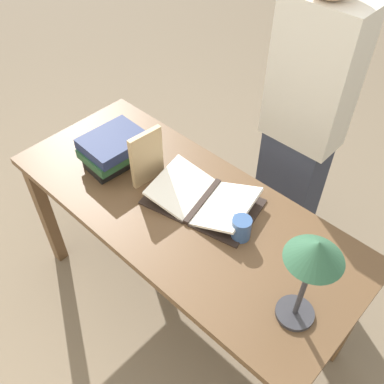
% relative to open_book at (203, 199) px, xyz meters
% --- Properties ---
extents(ground_plane, '(12.00, 12.00, 0.00)m').
position_rel_open_book_xyz_m(ground_plane, '(0.05, 0.07, -0.80)').
color(ground_plane, '#70604C').
extents(reading_desk, '(1.58, 0.68, 0.78)m').
position_rel_open_book_xyz_m(reading_desk, '(0.05, 0.07, -0.13)').
color(reading_desk, brown).
rests_on(reading_desk, ground_plane).
extents(open_book, '(0.51, 0.38, 0.08)m').
position_rel_open_book_xyz_m(open_book, '(0.00, 0.00, 0.00)').
color(open_book, black).
rests_on(open_book, reading_desk).
extents(book_stack_tall, '(0.23, 0.29, 0.15)m').
position_rel_open_book_xyz_m(book_stack_tall, '(0.46, 0.09, 0.06)').
color(book_stack_tall, black).
rests_on(book_stack_tall, reading_desk).
extents(book_standing_upright, '(0.03, 0.16, 0.26)m').
position_rel_open_book_xyz_m(book_standing_upright, '(0.27, 0.06, 0.11)').
color(book_standing_upright, tan).
rests_on(book_standing_upright, reading_desk).
extents(reading_lamp, '(0.18, 0.18, 0.40)m').
position_rel_open_book_xyz_m(reading_lamp, '(-0.57, 0.17, 0.29)').
color(reading_lamp, '#2D2D33').
rests_on(reading_lamp, reading_desk).
extents(coffee_mug, '(0.10, 0.08, 0.10)m').
position_rel_open_book_xyz_m(coffee_mug, '(-0.23, 0.03, 0.03)').
color(coffee_mug, '#335184').
rests_on(coffee_mug, reading_desk).
extents(person_reader, '(0.36, 0.22, 1.66)m').
position_rel_open_book_xyz_m(person_reader, '(-0.06, -0.63, 0.02)').
color(person_reader, '#2D3342').
rests_on(person_reader, ground_plane).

